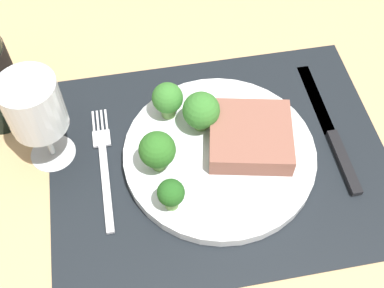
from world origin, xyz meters
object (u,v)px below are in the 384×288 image
object	(u,v)px
fork	(104,165)
wine_glass	(35,110)
plate	(219,154)
knife	(333,135)
steak	(250,136)

from	to	relation	value
fork	wine_glass	distance (cm)	11.86
plate	fork	bearing A→B (deg)	174.72
plate	knife	size ratio (longest dim) A/B	1.12
plate	steak	distance (cm)	4.81
steak	wine_glass	size ratio (longest dim) A/B	0.75
knife	fork	bearing A→B (deg)	175.10
plate	fork	distance (cm)	15.45
knife	plate	bearing A→B (deg)	178.60
plate	steak	bearing A→B (deg)	8.18
fork	wine_glass	xyz separation A→B (cm)	(-6.70, 3.43, 9.16)
steak	wine_glass	distance (cm)	27.35
knife	steak	bearing A→B (deg)	176.38
plate	wine_glass	size ratio (longest dim) A/B	1.80
knife	wine_glass	xyz separation A→B (cm)	(-38.27, 4.32, 9.11)
plate	steak	xyz separation A→B (cm)	(4.19, 0.60, 2.29)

